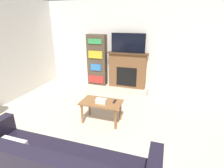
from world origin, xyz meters
TOP-DOWN VIEW (x-y plane):
  - wall_back at (0.00, 4.70)m, footprint 6.81×0.06m
  - fireplace at (-0.13, 4.55)m, footprint 1.29×0.28m
  - tv at (-0.13, 4.53)m, footprint 1.06×0.03m
  - coffee_table at (-0.18, 2.33)m, footprint 0.87×0.49m
  - tissue_box at (-0.16, 2.27)m, footprint 0.22×0.12m
  - remote_control at (0.09, 2.41)m, footprint 0.04×0.15m
  - bookshelf at (-1.17, 4.53)m, footprint 0.63×0.29m
  - storage_basket at (0.77, 4.09)m, footprint 0.38×0.38m

SIDE VIEW (x-z plane):
  - storage_basket at x=0.77m, z-range 0.00..0.23m
  - coffee_table at x=-0.18m, z-range 0.16..0.64m
  - remote_control at x=0.09m, z-range 0.48..0.50m
  - tissue_box at x=-0.16m, z-range 0.48..0.58m
  - fireplace at x=-0.13m, z-range 0.00..1.15m
  - bookshelf at x=-1.17m, z-range 0.00..1.68m
  - wall_back at x=0.00m, z-range 0.00..2.70m
  - tv at x=-0.13m, z-range 1.15..1.74m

